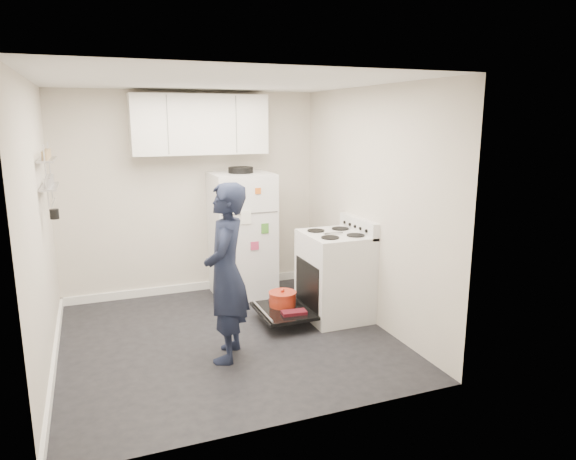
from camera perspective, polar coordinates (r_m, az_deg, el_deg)
name	(u,v)px	position (r m, az deg, el deg)	size (l,w,h in m)	color
room	(220,221)	(4.98, -7.58, 1.03)	(3.21, 3.21, 2.51)	black
electric_range	(334,276)	(5.70, 5.08, -5.13)	(0.66, 0.76, 1.10)	silver
open_oven_door	(283,305)	(5.62, -0.54, -8.31)	(0.55, 0.70, 0.23)	black
refrigerator	(242,234)	(6.36, -5.13, -0.46)	(0.72, 0.74, 1.60)	silver
upper_cabinets	(200,124)	(6.28, -9.77, 11.48)	(1.60, 0.33, 0.70)	silver
wall_shelf_rack	(48,173)	(5.24, -25.09, 5.73)	(0.14, 0.60, 0.61)	#B2B2B7
person	(226,273)	(4.65, -6.89, -4.75)	(0.59, 0.39, 1.63)	#161C31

